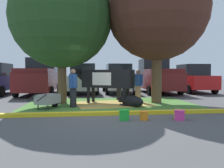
{
  "coord_description": "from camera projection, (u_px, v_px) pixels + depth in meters",
  "views": [
    {
      "loc": [
        -0.79,
        -7.79,
        1.4
      ],
      "look_at": [
        0.45,
        2.57,
        0.9
      ],
      "focal_mm": 36.81,
      "sensor_mm": 36.0,
      "label": 1
    }
  ],
  "objects": [
    {
      "name": "shade_tree_right",
      "position": [
        157.0,
        10.0,
        10.48
      ],
      "size": [
        4.67,
        4.67,
        6.64
      ],
      "color": "brown",
      "rests_on": "ground"
    },
    {
      "name": "person_visitor_near",
      "position": [
        73.0,
        87.0,
        9.22
      ],
      "size": [
        0.34,
        0.51,
        1.57
      ],
      "color": "black",
      "rests_on": "ground"
    },
    {
      "name": "calf_lying",
      "position": [
        132.0,
        101.0,
        9.44
      ],
      "size": [
        1.02,
        1.25,
        0.48
      ],
      "color": "black",
      "rests_on": "ground"
    },
    {
      "name": "grass_island",
      "position": [
        111.0,
        104.0,
        10.28
      ],
      "size": [
        7.44,
        4.91,
        0.02
      ],
      "primitive_type": "cube",
      "color": "#477A33",
      "rests_on": "ground"
    },
    {
      "name": "shade_tree_left",
      "position": [
        61.0,
        18.0,
        10.34
      ],
      "size": [
        4.56,
        4.56,
        6.2
      ],
      "color": "brown",
      "rests_on": "ground"
    },
    {
      "name": "bucket_green",
      "position": [
        124.0,
        115.0,
        6.81
      ],
      "size": [
        0.32,
        0.32,
        0.32
      ],
      "color": "green",
      "rests_on": "ground"
    },
    {
      "name": "curb_yellow",
      "position": [
        119.0,
        113.0,
        7.69
      ],
      "size": [
        8.64,
        0.24,
        0.12
      ],
      "primitive_type": "cube",
      "color": "yellow",
      "rests_on": "ground"
    },
    {
      "name": "hatchback_white",
      "position": [
        118.0,
        79.0,
        16.11
      ],
      "size": [
        2.08,
        4.43,
        2.02
      ],
      "color": "silver",
      "rests_on": "ground"
    },
    {
      "name": "person_handler",
      "position": [
        119.0,
        84.0,
        11.69
      ],
      "size": [
        0.53,
        0.34,
        1.57
      ],
      "color": "black",
      "rests_on": "ground"
    },
    {
      "name": "person_visitor_far",
      "position": [
        138.0,
        85.0,
        10.78
      ],
      "size": [
        0.37,
        0.43,
        1.56
      ],
      "color": "#9E7F5B",
      "rests_on": "ground"
    },
    {
      "name": "sedan_red",
      "position": [
        192.0,
        79.0,
        16.6
      ],
      "size": [
        2.08,
        4.43,
        2.02
      ],
      "color": "red",
      "rests_on": "ground"
    },
    {
      "name": "wheelbarrow",
      "position": [
        48.0,
        99.0,
        8.87
      ],
      "size": [
        1.09,
        1.56,
        0.63
      ],
      "color": "gray",
      "rests_on": "ground"
    },
    {
      "name": "bucket_pink",
      "position": [
        179.0,
        115.0,
        6.84
      ],
      "size": [
        0.32,
        0.32,
        0.29
      ],
      "color": "#EA3893",
      "rests_on": "ground"
    },
    {
      "name": "ground_plane",
      "position": [
        108.0,
        114.0,
        7.89
      ],
      "size": [
        80.0,
        80.0,
        0.0
      ],
      "primitive_type": "plane",
      "color": "#4C4C4F"
    },
    {
      "name": "bucket_orange",
      "position": [
        144.0,
        115.0,
        6.84
      ],
      "size": [
        0.27,
        0.27,
        0.27
      ],
      "color": "orange",
      "rests_on": "ground"
    },
    {
      "name": "pickup_truck_maroon",
      "position": [
        40.0,
        77.0,
        15.02
      ],
      "size": [
        2.29,
        5.44,
        2.42
      ],
      "color": "maroon",
      "rests_on": "ground"
    },
    {
      "name": "sedan_silver",
      "position": [
        83.0,
        79.0,
        15.73
      ],
      "size": [
        2.08,
        4.43,
        2.02
      ],
      "color": "silver",
      "rests_on": "ground"
    },
    {
      "name": "hay_bedding",
      "position": [
        113.0,
        104.0,
        10.2
      ],
      "size": [
        3.56,
        2.9,
        0.04
      ],
      "primitive_type": "cube",
      "rotation": [
        0.0,
        0.0,
        0.17
      ],
      "color": "tan",
      "rests_on": "ground"
    },
    {
      "name": "cow_holstein",
      "position": [
        106.0,
        79.0,
        10.36
      ],
      "size": [
        2.89,
        1.89,
        1.59
      ],
      "color": "black",
      "rests_on": "ground"
    },
    {
      "name": "pickup_truck_black",
      "position": [
        157.0,
        77.0,
        16.13
      ],
      "size": [
        2.29,
        5.44,
        2.42
      ],
      "color": "maroon",
      "rests_on": "ground"
    },
    {
      "name": "bucket_yellow",
      "position": [
        179.0,
        114.0,
        7.0
      ],
      "size": [
        0.33,
        0.33,
        0.28
      ],
      "color": "yellow",
      "rests_on": "ground"
    }
  ]
}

